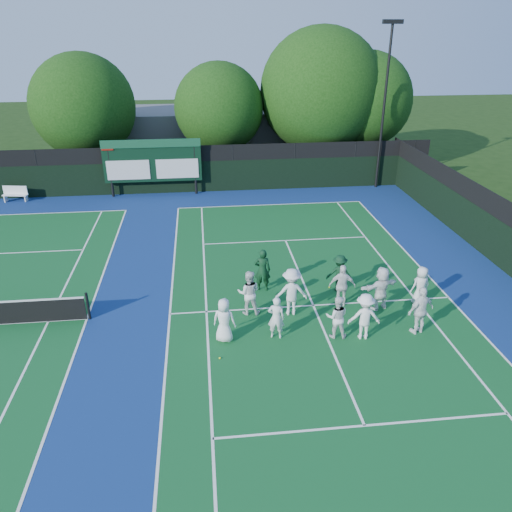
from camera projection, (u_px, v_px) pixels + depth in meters
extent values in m
plane|color=#18320D|center=(319.00, 319.00, 18.37)|extent=(120.00, 120.00, 0.00)
cube|color=navy|center=(156.00, 315.00, 18.65)|extent=(34.00, 32.00, 0.01)
cube|color=#115423|center=(313.00, 305.00, 19.26)|extent=(10.97, 23.77, 0.00)
cube|color=white|center=(270.00, 205.00, 29.96)|extent=(10.97, 0.08, 0.00)
cube|color=white|center=(170.00, 314.00, 18.70)|extent=(0.08, 23.77, 0.00)
cube|color=white|center=(448.00, 297.00, 19.83)|extent=(0.08, 23.77, 0.00)
cube|color=white|center=(206.00, 312.00, 18.84)|extent=(0.08, 23.77, 0.00)
cube|color=white|center=(415.00, 299.00, 19.69)|extent=(0.08, 23.77, 0.00)
cube|color=white|center=(365.00, 426.00, 13.50)|extent=(8.23, 0.08, 0.00)
cube|color=white|center=(286.00, 240.00, 25.02)|extent=(8.23, 0.08, 0.00)
cube|color=white|center=(313.00, 305.00, 19.26)|extent=(0.08, 12.80, 0.00)
cube|color=white|center=(28.00, 214.00, 28.52)|extent=(10.97, 0.08, 0.00)
cube|color=white|center=(87.00, 319.00, 18.38)|extent=(0.08, 23.77, 0.00)
cube|color=white|center=(48.00, 321.00, 18.24)|extent=(0.08, 23.77, 0.00)
cube|color=black|center=(170.00, 178.00, 31.73)|extent=(34.00, 0.08, 2.00)
cube|color=black|center=(169.00, 154.00, 31.09)|extent=(34.00, 0.05, 1.00)
cylinder|color=black|center=(110.00, 169.00, 30.68)|extent=(0.16, 0.16, 3.50)
cylinder|color=black|center=(195.00, 167.00, 31.22)|extent=(0.16, 0.16, 3.50)
cube|color=black|center=(152.00, 161.00, 30.76)|extent=(6.00, 0.15, 2.60)
cube|color=#154C2D|center=(151.00, 144.00, 30.20)|extent=(6.00, 0.05, 0.50)
cube|color=silver|center=(128.00, 170.00, 30.72)|extent=(2.60, 0.04, 1.20)
cube|color=silver|center=(177.00, 169.00, 31.03)|extent=(2.60, 0.04, 1.20)
cube|color=maroon|center=(107.00, 146.00, 29.98)|extent=(0.70, 0.04, 0.50)
cube|color=slate|center=(225.00, 135.00, 38.92)|extent=(18.00, 6.00, 4.00)
cylinder|color=black|center=(384.00, 110.00, 31.16)|extent=(0.16, 0.16, 10.00)
cube|color=black|center=(393.00, 22.00, 29.04)|extent=(1.20, 0.30, 0.25)
cylinder|color=black|center=(88.00, 306.00, 18.17)|extent=(0.10, 0.10, 1.10)
cube|color=white|center=(15.00, 195.00, 30.38)|extent=(1.54, 0.64, 0.06)
cube|color=white|center=(15.00, 190.00, 30.39)|extent=(1.49, 0.31, 0.50)
cube|color=white|center=(6.00, 199.00, 30.41)|extent=(0.12, 0.35, 0.40)
cube|color=white|center=(26.00, 198.00, 30.53)|extent=(0.12, 0.35, 0.40)
cylinder|color=black|center=(91.00, 163.00, 34.21)|extent=(0.44, 0.44, 2.45)
sphere|color=#12360C|center=(83.00, 106.00, 32.62)|extent=(6.76, 6.76, 6.76)
sphere|color=#12360C|center=(95.00, 116.00, 33.24)|extent=(4.74, 4.74, 4.74)
cylinder|color=black|center=(221.00, 159.00, 35.13)|extent=(0.44, 0.44, 2.47)
sphere|color=#12360C|center=(219.00, 108.00, 33.65)|extent=(6.02, 6.02, 6.02)
sphere|color=#12360C|center=(228.00, 116.00, 34.24)|extent=(4.21, 4.21, 4.21)
cylinder|color=black|center=(318.00, 155.00, 35.82)|extent=(0.44, 0.44, 2.60)
sphere|color=#12360C|center=(321.00, 91.00, 33.94)|extent=(8.36, 8.36, 8.36)
sphere|color=#12360C|center=(328.00, 103.00, 34.63)|extent=(5.85, 5.85, 5.85)
cylinder|color=black|center=(360.00, 154.00, 36.13)|extent=(0.44, 0.44, 2.63)
sphere|color=#12360C|center=(364.00, 100.00, 34.54)|extent=(6.56, 6.56, 6.56)
sphere|color=#12360C|center=(370.00, 109.00, 35.15)|extent=(4.59, 4.59, 4.59)
sphere|color=yellow|center=(220.00, 358.00, 16.19)|extent=(0.07, 0.07, 0.07)
sphere|color=yellow|center=(329.00, 287.00, 20.55)|extent=(0.07, 0.07, 0.07)
sphere|color=yellow|center=(241.00, 293.00, 20.14)|extent=(0.07, 0.07, 0.07)
sphere|color=yellow|center=(336.00, 304.00, 19.35)|extent=(0.07, 0.07, 0.07)
imported|color=white|center=(224.00, 320.00, 16.83)|extent=(0.90, 0.72, 1.61)
imported|color=white|center=(276.00, 318.00, 17.00)|extent=(0.65, 0.51, 1.58)
imported|color=silver|center=(337.00, 317.00, 17.05)|extent=(0.86, 0.73, 1.58)
imported|color=white|center=(365.00, 317.00, 16.96)|extent=(1.16, 0.74, 1.70)
imported|color=white|center=(421.00, 310.00, 17.23)|extent=(1.14, 0.75, 1.79)
imported|color=white|center=(249.00, 293.00, 18.41)|extent=(0.93, 0.76, 1.75)
imported|color=white|center=(291.00, 292.00, 18.36)|extent=(1.23, 0.74, 1.85)
imported|color=white|center=(342.00, 286.00, 18.96)|extent=(1.06, 0.60, 1.70)
imported|color=white|center=(381.00, 288.00, 18.73)|extent=(1.69, 0.99, 1.73)
imported|color=silver|center=(421.00, 286.00, 19.10)|extent=(0.84, 0.63, 1.56)
imported|color=#0E331A|center=(262.00, 270.00, 20.04)|extent=(0.72, 0.53, 1.80)
imported|color=#0D321B|center=(339.00, 273.00, 20.04)|extent=(1.09, 0.73, 1.57)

